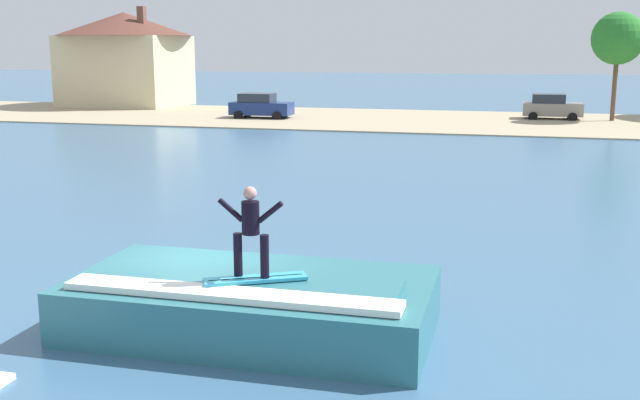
% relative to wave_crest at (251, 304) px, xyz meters
% --- Properties ---
extents(ground_plane, '(260.00, 260.00, 0.00)m').
position_rel_wave_crest_xyz_m(ground_plane, '(-1.56, 1.20, -0.54)').
color(ground_plane, '#3C6484').
extents(wave_crest, '(6.74, 3.54, 1.15)m').
position_rel_wave_crest_xyz_m(wave_crest, '(0.00, 0.00, 0.00)').
color(wave_crest, '#2E6F78').
rests_on(wave_crest, ground_plane).
extents(surfboard, '(1.83, 1.24, 0.06)m').
position_rel_wave_crest_xyz_m(surfboard, '(0.25, -0.43, 0.64)').
color(surfboard, '#33A5CC').
rests_on(surfboard, wave_crest).
extents(surfer, '(1.23, 0.32, 1.66)m').
position_rel_wave_crest_xyz_m(surfer, '(0.16, -0.40, 1.60)').
color(surfer, black).
rests_on(surfer, surfboard).
extents(shoreline_bank, '(120.00, 16.31, 0.09)m').
position_rel_wave_crest_xyz_m(shoreline_bank, '(-1.56, 41.17, -0.50)').
color(shoreline_bank, tan).
rests_on(shoreline_bank, ground_plane).
extents(car_near_shore, '(4.44, 2.19, 1.86)m').
position_rel_wave_crest_xyz_m(car_near_shore, '(-13.32, 39.69, 0.41)').
color(car_near_shore, navy).
rests_on(car_near_shore, ground_plane).
extents(car_far_shore, '(4.11, 2.26, 1.86)m').
position_rel_wave_crest_xyz_m(car_far_shore, '(7.10, 44.12, 0.41)').
color(car_far_shore, gray).
rests_on(car_far_shore, ground_plane).
extents(house_with_chimney, '(11.69, 11.69, 8.45)m').
position_rel_wave_crest_xyz_m(house_with_chimney, '(-28.54, 48.18, 3.96)').
color(house_with_chimney, beige).
rests_on(house_with_chimney, ground_plane).
extents(tree_tall_bare, '(3.59, 3.59, 7.53)m').
position_rel_wave_crest_xyz_m(tree_tall_bare, '(11.19, 43.81, 5.16)').
color(tree_tall_bare, brown).
rests_on(tree_tall_bare, ground_plane).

